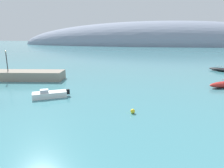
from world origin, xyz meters
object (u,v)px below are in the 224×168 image
(sailboat_black_mid_mooring, at_px, (224,70))
(harbor_lamp_post, at_px, (6,58))
(motorboat_white_alongside_breakwater, at_px, (50,94))
(mooring_buoy_yellow, at_px, (133,111))

(sailboat_black_mid_mooring, xyz_separation_m, harbor_lamp_post, (-44.20, -16.75, 3.64))
(motorboat_white_alongside_breakwater, height_order, harbor_lamp_post, harbor_lamp_post)
(motorboat_white_alongside_breakwater, relative_size, harbor_lamp_post, 1.23)
(harbor_lamp_post, bearing_deg, mooring_buoy_yellow, -27.61)
(mooring_buoy_yellow, bearing_deg, harbor_lamp_post, 152.39)
(sailboat_black_mid_mooring, height_order, mooring_buoy_yellow, sailboat_black_mid_mooring)
(mooring_buoy_yellow, xyz_separation_m, harbor_lamp_post, (-24.82, 12.98, 3.89))
(mooring_buoy_yellow, distance_m, harbor_lamp_post, 28.27)
(motorboat_white_alongside_breakwater, bearing_deg, sailboat_black_mid_mooring, -169.44)
(sailboat_black_mid_mooring, bearing_deg, harbor_lamp_post, -113.97)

